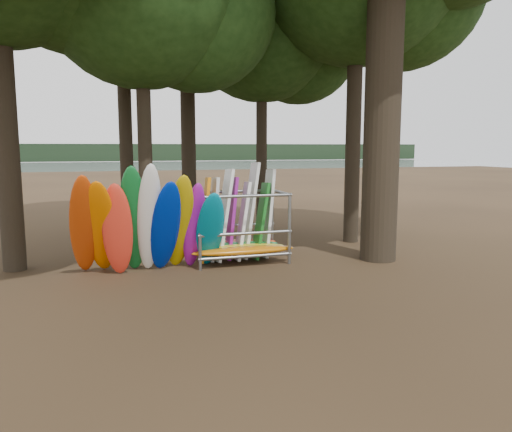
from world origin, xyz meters
name	(u,v)px	position (x,y,z in m)	size (l,w,h in m)	color
ground	(243,280)	(0.00, 0.00, 0.00)	(120.00, 120.00, 0.00)	#47331E
lake	(125,171)	(0.00, 60.00, 0.00)	(160.00, 160.00, 0.00)	gray
far_shore	(115,152)	(0.00, 110.00, 2.00)	(160.00, 4.00, 4.00)	black
oak_3	(262,21)	(2.75, 7.02, 8.03)	(6.97, 6.97, 11.07)	black
kayak_row	(147,226)	(-2.21, 1.35, 1.29)	(4.00, 2.06, 3.08)	#CA3D0A
storage_rack	(239,229)	(0.45, 2.10, 0.96)	(3.00, 1.61, 2.90)	gray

